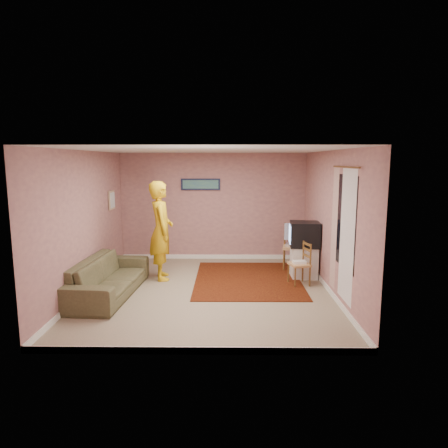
{
  "coord_description": "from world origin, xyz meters",
  "views": [
    {
      "loc": [
        0.37,
        -7.2,
        2.42
      ],
      "look_at": [
        0.29,
        0.6,
        1.18
      ],
      "focal_mm": 32.0,
      "sensor_mm": 36.0,
      "label": 1
    }
  ],
  "objects_px": {
    "sofa": "(108,277)",
    "person": "(161,231)",
    "crt_tv": "(304,234)",
    "tv_cabinet": "(304,262)",
    "chair_a": "(293,242)",
    "chair_b": "(299,259)"
  },
  "relations": [
    {
      "from": "crt_tv",
      "to": "person",
      "type": "height_order",
      "value": "person"
    },
    {
      "from": "tv_cabinet",
      "to": "crt_tv",
      "type": "xyz_separation_m",
      "value": [
        -0.01,
        0.0,
        0.59
      ]
    },
    {
      "from": "sofa",
      "to": "crt_tv",
      "type": "bearing_deg",
      "value": -69.14
    },
    {
      "from": "tv_cabinet",
      "to": "crt_tv",
      "type": "relative_size",
      "value": 1.01
    },
    {
      "from": "tv_cabinet",
      "to": "person",
      "type": "distance_m",
      "value": 3.03
    },
    {
      "from": "crt_tv",
      "to": "chair_b",
      "type": "xyz_separation_m",
      "value": [
        -0.18,
        -0.5,
        -0.4
      ]
    },
    {
      "from": "person",
      "to": "tv_cabinet",
      "type": "bearing_deg",
      "value": -102.09
    },
    {
      "from": "tv_cabinet",
      "to": "chair_b",
      "type": "relative_size",
      "value": 1.43
    },
    {
      "from": "tv_cabinet",
      "to": "chair_b",
      "type": "distance_m",
      "value": 0.56
    },
    {
      "from": "sofa",
      "to": "person",
      "type": "bearing_deg",
      "value": -33.97
    },
    {
      "from": "chair_a",
      "to": "person",
      "type": "bearing_deg",
      "value": -155.3
    },
    {
      "from": "crt_tv",
      "to": "sofa",
      "type": "height_order",
      "value": "crt_tv"
    },
    {
      "from": "crt_tv",
      "to": "chair_a",
      "type": "bearing_deg",
      "value": 104.95
    },
    {
      "from": "crt_tv",
      "to": "person",
      "type": "bearing_deg",
      "value": -172.53
    },
    {
      "from": "chair_a",
      "to": "sofa",
      "type": "height_order",
      "value": "chair_a"
    },
    {
      "from": "tv_cabinet",
      "to": "person",
      "type": "xyz_separation_m",
      "value": [
        -2.95,
        -0.11,
        0.68
      ]
    },
    {
      "from": "chair_a",
      "to": "person",
      "type": "xyz_separation_m",
      "value": [
        -2.83,
        -0.77,
        0.38
      ]
    },
    {
      "from": "tv_cabinet",
      "to": "chair_a",
      "type": "bearing_deg",
      "value": 100.22
    },
    {
      "from": "tv_cabinet",
      "to": "sofa",
      "type": "distance_m",
      "value": 3.92
    },
    {
      "from": "chair_a",
      "to": "sofa",
      "type": "bearing_deg",
      "value": -144.05
    },
    {
      "from": "chair_a",
      "to": "crt_tv",
      "type": "bearing_deg",
      "value": -70.75
    },
    {
      "from": "chair_a",
      "to": "person",
      "type": "height_order",
      "value": "person"
    }
  ]
}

